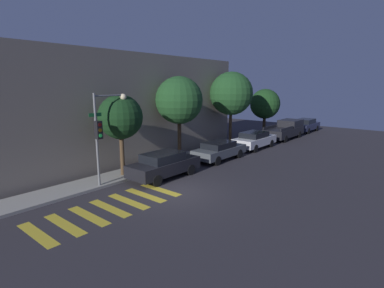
{
  "coord_description": "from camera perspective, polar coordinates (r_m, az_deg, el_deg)",
  "views": [
    {
      "loc": [
        -10.22,
        -9.78,
        5.25
      ],
      "look_at": [
        3.85,
        2.1,
        1.6
      ],
      "focal_mm": 28.0,
      "sensor_mm": 36.0,
      "label": 1
    }
  ],
  "objects": [
    {
      "name": "sedan_tail_of_row",
      "position": [
        36.31,
        20.81,
        3.4
      ],
      "size": [
        4.55,
        1.8,
        1.47
      ],
      "color": "#2D3351",
      "rests_on": "ground"
    },
    {
      "name": "tree_near_corner",
      "position": [
        17.23,
        -13.47,
        4.97
      ],
      "size": [
        2.5,
        2.5,
        4.74
      ],
      "color": "#4C3823",
      "rests_on": "ground"
    },
    {
      "name": "crosswalk",
      "position": [
        13.72,
        -15.42,
        -11.7
      ],
      "size": [
        6.51,
        2.6,
        0.0
      ],
      "color": "gold",
      "rests_on": "ground"
    },
    {
      "name": "sedan_near_corner",
      "position": [
        17.18,
        -5.35,
        -3.92
      ],
      "size": [
        4.39,
        1.8,
        1.48
      ],
      "color": "black",
      "rests_on": "ground"
    },
    {
      "name": "sedan_far_end",
      "position": [
        25.55,
        11.81,
        0.83
      ],
      "size": [
        4.5,
        1.85,
        1.41
      ],
      "color": "silver",
      "rests_on": "ground"
    },
    {
      "name": "tree_midblock",
      "position": [
        20.41,
        -2.46,
        8.29
      ],
      "size": [
        3.21,
        3.21,
        5.84
      ],
      "color": "#42301E",
      "rests_on": "ground"
    },
    {
      "name": "tree_far_end",
      "position": [
        25.49,
        7.48,
        9.48
      ],
      "size": [
        3.59,
        3.59,
        6.33
      ],
      "color": "#42301E",
      "rests_on": "ground"
    },
    {
      "name": "sidewalk",
      "position": [
        18.04,
        -13.07,
        -5.77
      ],
      "size": [
        26.0,
        1.93,
        0.14
      ],
      "primitive_type": "cube",
      "color": "gray",
      "rests_on": "ground"
    },
    {
      "name": "tree_behind_truck",
      "position": [
        30.96,
        13.74,
        7.4
      ],
      "size": [
        2.96,
        2.96,
        4.86
      ],
      "color": "#4C3823",
      "rests_on": "ground"
    },
    {
      "name": "ground_plane",
      "position": [
        15.08,
        -3.38,
        -9.17
      ],
      "size": [
        60.0,
        60.0,
        0.0
      ],
      "primitive_type": "plane",
      "color": "#2D2B30"
    },
    {
      "name": "traffic_light_pole",
      "position": [
        15.85,
        -16.39,
        3.66
      ],
      "size": [
        2.26,
        0.56,
        4.86
      ],
      "color": "slate",
      "rests_on": "ground"
    },
    {
      "name": "sedan_middle",
      "position": [
        21.29,
        5.23,
        -1.16
      ],
      "size": [
        4.45,
        1.77,
        1.31
      ],
      "color": "#4C5156",
      "rests_on": "ground"
    },
    {
      "name": "pickup_truck",
      "position": [
        31.17,
        17.39,
        2.64
      ],
      "size": [
        5.52,
        2.0,
        1.76
      ],
      "color": "black",
      "rests_on": "ground"
    },
    {
      "name": "building_row",
      "position": [
        21.03,
        -20.71,
        6.13
      ],
      "size": [
        26.0,
        6.0,
        7.3
      ],
      "primitive_type": "cube",
      "color": "slate",
      "rests_on": "ground"
    }
  ]
}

